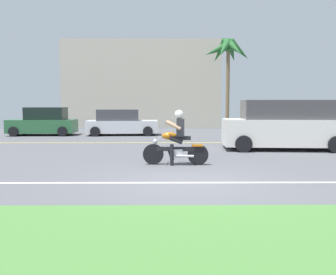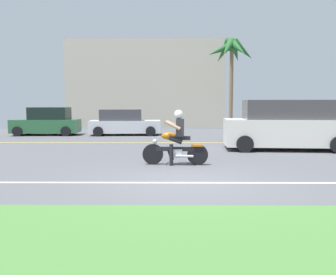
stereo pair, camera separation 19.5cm
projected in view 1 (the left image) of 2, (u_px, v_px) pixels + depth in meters
ground at (183, 162)px, 11.35m from camera, size 56.00×30.00×0.04m
grass_median at (212, 252)px, 4.27m from camera, size 56.00×3.80×0.06m
lane_line_near at (190, 183)px, 8.20m from camera, size 50.40×0.12×0.01m
lane_line_far at (177, 143)px, 16.83m from camera, size 50.40×0.12×0.01m
motorcyclist at (176, 142)px, 10.60m from camera, size 1.96×0.64×1.64m
suv_nearby at (284, 126)px, 14.22m from camera, size 5.02×2.41×1.97m
parked_car_0 at (44, 122)px, 20.90m from camera, size 3.84×1.99×1.64m
parked_car_1 at (121, 123)px, 20.96m from camera, size 4.22×2.09×1.51m
palm_tree_0 at (228, 53)px, 24.06m from camera, size 3.35×3.22×6.32m
building_far at (143, 85)px, 28.94m from camera, size 12.23×4.00×6.75m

